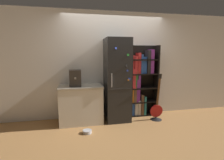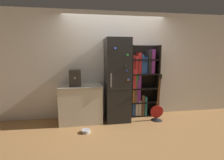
{
  "view_description": "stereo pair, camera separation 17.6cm",
  "coord_description": "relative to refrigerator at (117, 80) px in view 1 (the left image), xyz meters",
  "views": [
    {
      "loc": [
        -0.95,
        -3.82,
        1.58
      ],
      "look_at": [
        -0.12,
        0.15,
        0.97
      ],
      "focal_mm": 28.0,
      "sensor_mm": 36.0,
      "label": 1
    },
    {
      "loc": [
        -0.78,
        -3.85,
        1.58
      ],
      "look_at": [
        -0.12,
        0.15,
        0.97
      ],
      "focal_mm": 28.0,
      "sensor_mm": 36.0,
      "label": 2
    }
  ],
  "objects": [
    {
      "name": "pet_bowl",
      "position": [
        -0.76,
        -0.62,
        -0.93
      ],
      "size": [
        0.18,
        0.18,
        0.06
      ],
      "color": "#B7B7BC",
      "rests_on": "ground_plane"
    },
    {
      "name": "ground_plane",
      "position": [
        0.0,
        -0.14,
        -0.97
      ],
      "size": [
        16.0,
        16.0,
        0.0
      ],
      "primitive_type": "plane",
      "color": "#A87542"
    },
    {
      "name": "kitchen_counter",
      "position": [
        -0.85,
        0.0,
        -0.54
      ],
      "size": [
        0.98,
        0.63,
        0.86
      ],
      "color": "silver",
      "rests_on": "ground_plane"
    },
    {
      "name": "refrigerator",
      "position": [
        0.0,
        0.0,
        0.0
      ],
      "size": [
        0.56,
        0.64,
        1.94
      ],
      "color": "black",
      "rests_on": "ground_plane"
    },
    {
      "name": "wall_back",
      "position": [
        0.0,
        0.33,
        0.33
      ],
      "size": [
        8.0,
        0.05,
        2.6
      ],
      "color": "white",
      "rests_on": "ground_plane"
    },
    {
      "name": "guitar",
      "position": [
        0.92,
        -0.23,
        -0.8
      ],
      "size": [
        0.31,
        0.28,
        1.13
      ],
      "color": "black",
      "rests_on": "ground_plane"
    },
    {
      "name": "bookshelf",
      "position": [
        0.66,
        0.18,
        -0.1
      ],
      "size": [
        0.72,
        0.29,
        1.79
      ],
      "color": "black",
      "rests_on": "ground_plane"
    },
    {
      "name": "espresso_machine",
      "position": [
        -0.97,
        -0.02,
        0.08
      ],
      "size": [
        0.25,
        0.34,
        0.37
      ],
      "color": "#38332D",
      "rests_on": "kitchen_counter"
    }
  ]
}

